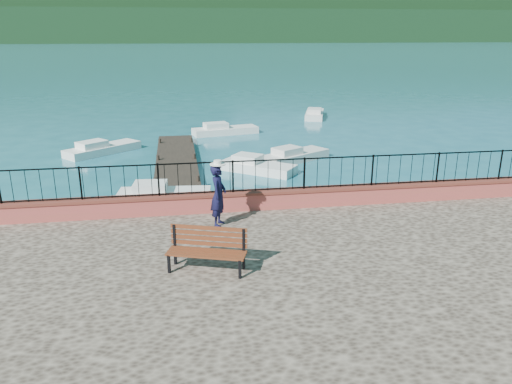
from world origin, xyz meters
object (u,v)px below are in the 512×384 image
object	(u,v)px
boat_5	(315,112)
boat_3	(103,146)
person	(218,195)
boat_2	(295,153)
boat_0	(164,191)
boat_1	(258,164)
boat_4	(225,128)
park_bench	(207,258)

from	to	relation	value
boat_5	boat_3	bearing A→B (deg)	141.52
person	boat_3	size ratio (longest dim) A/B	0.42
boat_2	boat_5	world-z (taller)	same
person	boat_3	distance (m)	15.68
boat_5	boat_0	bearing A→B (deg)	166.70
person	boat_1	bearing A→B (deg)	3.23
boat_0	boat_2	xyz separation A→B (m)	(6.61, 5.56, 0.00)
boat_0	boat_1	size ratio (longest dim) A/B	0.99
boat_2	boat_4	size ratio (longest dim) A/B	0.92
boat_4	boat_5	bearing A→B (deg)	23.67
boat_3	boat_5	world-z (taller)	same
park_bench	boat_2	size ratio (longest dim) A/B	0.49
park_bench	person	xyz separation A→B (m)	(0.52, 2.75, 0.58)
boat_2	boat_1	bearing A→B (deg)	-172.28
person	boat_2	distance (m)	12.60
person	boat_3	xyz separation A→B (m)	(-5.14, 14.72, -1.68)
boat_2	boat_5	xyz separation A→B (m)	(4.67, 13.06, 0.00)
person	boat_1	size ratio (longest dim) A/B	0.48
park_bench	boat_4	bearing A→B (deg)	101.80
park_bench	person	distance (m)	2.86
person	boat_5	xyz separation A→B (m)	(9.62, 24.52, -1.68)
person	boat_2	size ratio (longest dim) A/B	0.45
park_bench	boat_3	bearing A→B (deg)	123.39
boat_3	boat_0	bearing A→B (deg)	-109.38
person	boat_2	bearing A→B (deg)	-4.51
boat_0	boat_4	xyz separation A→B (m)	(3.73, 13.11, 0.00)
person	park_bench	bearing A→B (deg)	-171.77
person	boat_3	world-z (taller)	person
person	boat_0	world-z (taller)	person
boat_0	boat_1	xyz separation A→B (m)	(4.34, 3.69, 0.00)
park_bench	person	bearing A→B (deg)	97.95
boat_0	boat_3	world-z (taller)	same
boat_3	boat_5	xyz separation A→B (m)	(14.76, 9.80, 0.00)
boat_0	boat_3	xyz separation A→B (m)	(-3.47, 8.81, 0.00)
boat_0	boat_3	bearing A→B (deg)	117.08
boat_0	boat_5	distance (m)	21.77
boat_4	park_bench	bearing A→B (deg)	-109.19
boat_4	boat_2	bearing A→B (deg)	-81.56
park_bench	boat_2	bearing A→B (deg)	87.54
boat_0	boat_4	distance (m)	13.64
boat_3	boat_5	size ratio (longest dim) A/B	1.03
boat_4	boat_1	bearing A→B (deg)	-98.71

